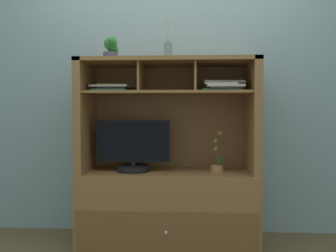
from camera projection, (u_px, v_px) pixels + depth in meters
floor_plane at (168, 243)px, 2.83m from camera, size 6.00×6.00×0.02m
back_wall at (170, 68)px, 3.06m from camera, size 6.00×0.02×2.80m
media_console at (168, 185)px, 2.82m from camera, size 1.36×0.54×1.43m
tv_monitor at (133, 150)px, 2.79m from camera, size 0.57×0.25×0.40m
potted_orchid at (217, 165)px, 2.79m from camera, size 0.11×0.11×0.32m
magazine_stack_left at (112, 88)px, 2.85m from camera, size 0.29×0.32×0.06m
magazine_stack_centre at (223, 86)px, 2.74m from camera, size 0.32×0.31×0.08m
diffuser_bottle at (168, 51)px, 2.78m from camera, size 0.06×0.06×0.32m
potted_succulent at (111, 48)px, 2.76m from camera, size 0.13×0.13×0.18m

